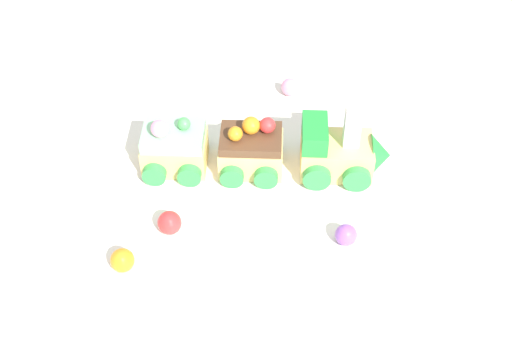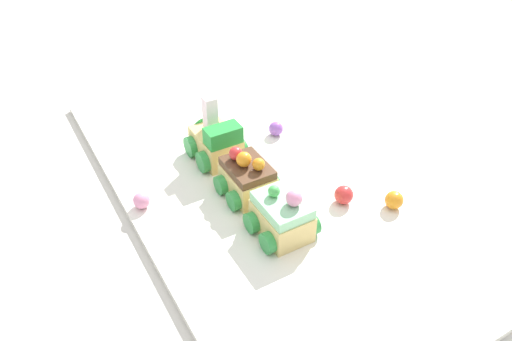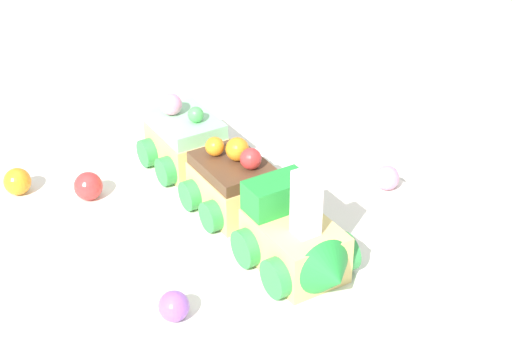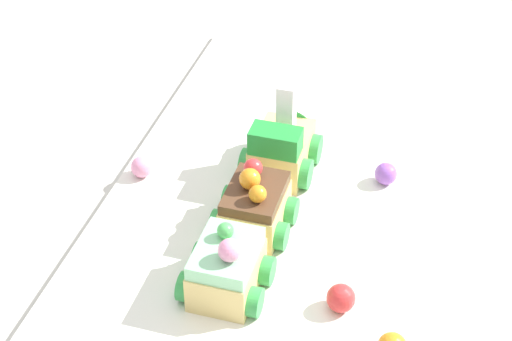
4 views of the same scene
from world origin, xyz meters
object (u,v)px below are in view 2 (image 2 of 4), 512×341
(cake_car_mint, at_px, (282,216))
(gumball_red, at_px, (344,195))
(cake_car_chocolate, at_px, (247,178))
(gumball_purple, at_px, (276,129))
(gumball_pink, at_px, (142,200))
(cake_train_locomotive, at_px, (214,140))
(gumball_orange, at_px, (394,200))

(cake_car_mint, relative_size, gumball_red, 2.90)
(cake_car_chocolate, xyz_separation_m, gumball_purple, (0.11, -0.12, -0.01))
(gumball_red, bearing_deg, gumball_pink, 62.14)
(cake_car_chocolate, relative_size, gumball_pink, 3.29)
(gumball_pink, bearing_deg, gumball_red, -117.86)
(gumball_pink, bearing_deg, cake_train_locomotive, -66.53)
(cake_car_chocolate, bearing_deg, gumball_orange, -128.49)
(gumball_red, distance_m, gumball_purple, 0.20)
(cake_car_chocolate, relative_size, gumball_orange, 3.01)
(cake_train_locomotive, height_order, cake_car_chocolate, cake_train_locomotive)
(cake_car_chocolate, relative_size, gumball_purple, 3.22)
(gumball_purple, bearing_deg, cake_train_locomotive, 90.34)
(gumball_orange, height_order, gumball_purple, gumball_orange)
(cake_train_locomotive, height_order, gumball_red, cake_train_locomotive)
(gumball_orange, bearing_deg, cake_train_locomotive, 33.96)
(cake_car_mint, xyz_separation_m, gumball_pink, (0.14, 0.14, -0.02))
(cake_train_locomotive, height_order, cake_car_mint, cake_train_locomotive)
(cake_car_chocolate, height_order, gumball_orange, cake_car_chocolate)
(cake_train_locomotive, bearing_deg, gumball_purple, -89.37)
(gumball_orange, distance_m, gumball_pink, 0.35)
(cake_train_locomotive, relative_size, gumball_pink, 4.50)
(gumball_pink, bearing_deg, cake_car_chocolate, -107.91)
(gumball_red, distance_m, gumball_pink, 0.29)
(gumball_orange, bearing_deg, cake_car_chocolate, 51.22)
(cake_train_locomotive, xyz_separation_m, gumball_red, (-0.20, -0.11, -0.01))
(cake_car_chocolate, height_order, gumball_red, cake_car_chocolate)
(gumball_orange, bearing_deg, gumball_purple, 10.74)
(gumball_orange, relative_size, gumball_red, 0.97)
(gumball_pink, bearing_deg, cake_car_mint, -134.14)
(cake_car_mint, xyz_separation_m, gumball_red, (0.01, -0.11, -0.01))
(cake_car_chocolate, xyz_separation_m, gumball_pink, (0.05, 0.14, -0.01))
(cake_car_chocolate, distance_m, gumball_pink, 0.15)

